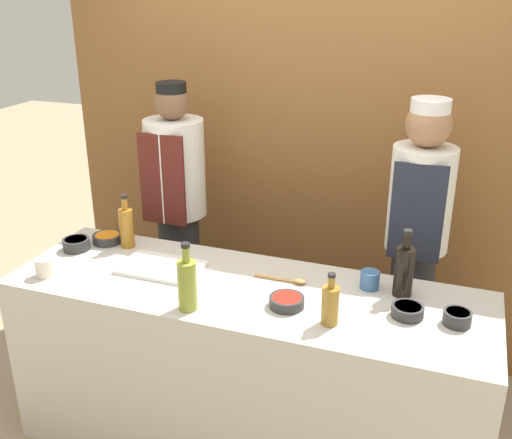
% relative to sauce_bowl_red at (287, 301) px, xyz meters
% --- Properties ---
extents(cabinet_wall, '(3.07, 0.18, 2.40)m').
position_rel_sauce_bowl_red_xyz_m(cabinet_wall, '(-0.22, 1.23, 0.28)').
color(cabinet_wall, brown).
rests_on(cabinet_wall, ground_plane).
extents(counter, '(2.20, 0.70, 0.89)m').
position_rel_sauce_bowl_red_xyz_m(counter, '(-0.22, 0.09, -0.47)').
color(counter, beige).
rests_on(counter, ground_plane).
extents(sauce_bowl_red, '(0.15, 0.15, 0.04)m').
position_rel_sauce_bowl_red_xyz_m(sauce_bowl_red, '(0.00, 0.00, 0.00)').
color(sauce_bowl_red, '#2D2D2D').
rests_on(sauce_bowl_red, counter).
extents(sauce_bowl_purple, '(0.11, 0.11, 0.06)m').
position_rel_sauce_bowl_red_xyz_m(sauce_bowl_purple, '(0.69, 0.10, 0.01)').
color(sauce_bowl_purple, '#2D2D2D').
rests_on(sauce_bowl_purple, counter).
extents(sauce_bowl_yellow, '(0.13, 0.13, 0.05)m').
position_rel_sauce_bowl_red_xyz_m(sauce_bowl_yellow, '(0.49, 0.09, 0.00)').
color(sauce_bowl_yellow, '#2D2D2D').
rests_on(sauce_bowl_yellow, counter).
extents(sauce_bowl_orange, '(0.15, 0.15, 0.04)m').
position_rel_sauce_bowl_red_xyz_m(sauce_bowl_orange, '(-1.09, 0.31, -0.00)').
color(sauce_bowl_orange, '#2D2D2D').
rests_on(sauce_bowl_orange, counter).
extents(sauce_bowl_green, '(0.14, 0.14, 0.06)m').
position_rel_sauce_bowl_red_xyz_m(sauce_bowl_green, '(-1.19, 0.18, 0.01)').
color(sauce_bowl_green, '#2D2D2D').
rests_on(sauce_bowl_green, counter).
extents(cutting_board, '(0.39, 0.25, 0.02)m').
position_rel_sauce_bowl_red_xyz_m(cutting_board, '(-0.67, 0.13, -0.01)').
color(cutting_board, white).
rests_on(cutting_board, counter).
extents(bottle_oil, '(0.08, 0.08, 0.30)m').
position_rel_sauce_bowl_red_xyz_m(bottle_oil, '(-0.39, -0.16, 0.09)').
color(bottle_oil, olive).
rests_on(bottle_oil, counter).
extents(bottle_vinegar, '(0.07, 0.07, 0.23)m').
position_rel_sauce_bowl_red_xyz_m(bottle_vinegar, '(0.20, -0.07, 0.06)').
color(bottle_vinegar, olive).
rests_on(bottle_vinegar, counter).
extents(bottle_amber, '(0.07, 0.07, 0.28)m').
position_rel_sauce_bowl_red_xyz_m(bottle_amber, '(-0.96, 0.30, 0.09)').
color(bottle_amber, '#9E661E').
rests_on(bottle_amber, counter).
extents(bottle_soy, '(0.08, 0.08, 0.31)m').
position_rel_sauce_bowl_red_xyz_m(bottle_soy, '(0.45, 0.27, 0.10)').
color(bottle_soy, black).
rests_on(bottle_soy, counter).
extents(cup_blue, '(0.09, 0.09, 0.08)m').
position_rel_sauce_bowl_red_xyz_m(cup_blue, '(0.30, 0.28, 0.02)').
color(cup_blue, '#386093').
rests_on(cup_blue, counter).
extents(cup_cream, '(0.09, 0.09, 0.09)m').
position_rel_sauce_bowl_red_xyz_m(cup_cream, '(-1.15, -0.12, 0.02)').
color(cup_cream, silver).
rests_on(cup_cream, counter).
extents(wooden_spoon, '(0.25, 0.04, 0.03)m').
position_rel_sauce_bowl_red_xyz_m(wooden_spoon, '(-0.06, 0.21, -0.01)').
color(wooden_spoon, '#B2844C').
rests_on(wooden_spoon, counter).
extents(chef_left, '(0.34, 0.34, 1.67)m').
position_rel_sauce_bowl_red_xyz_m(chef_left, '(-0.90, 0.76, -0.01)').
color(chef_left, '#28282D').
rests_on(chef_left, ground_plane).
extents(chef_right, '(0.31, 0.31, 1.67)m').
position_rel_sauce_bowl_red_xyz_m(chef_right, '(0.45, 0.76, 0.01)').
color(chef_right, '#28282D').
rests_on(chef_right, ground_plane).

